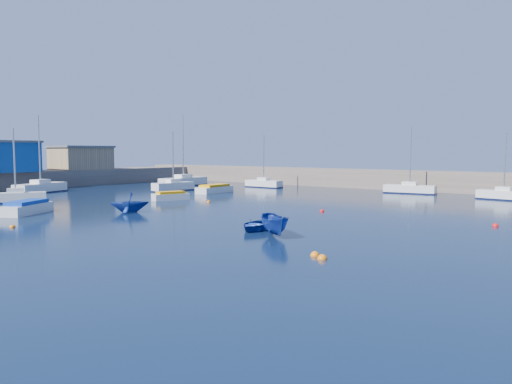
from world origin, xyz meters
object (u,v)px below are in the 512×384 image
Objects in this scene: sailboat_1 at (16,197)px; sailboat_3 at (173,186)px; sailboat_4 at (183,181)px; motorboat_0 at (27,208)px; sailboat_6 at (410,189)px; brick_shed_a at (81,159)px; sailboat_7 at (504,195)px; sailboat_5 at (264,183)px; motorboat_1 at (171,196)px; sailboat_2 at (41,187)px; motorboat_2 at (215,189)px; dinghy_center at (257,225)px; dinghy_right at (275,225)px; dinghy_left at (130,203)px.

sailboat_3 reaches higher than sailboat_1.
sailboat_4 is 35.11m from motorboat_0.
sailboat_6 is (25.91, 15.73, -0.05)m from sailboat_3.
brick_shed_a is 1.11× the size of sailboat_7.
sailboat_4 is 43.79m from sailboat_7.
sailboat_4 is at bearing 112.90° from sailboat_5.
sailboat_1 reaches higher than motorboat_1.
sailboat_3 is at bearing 80.24° from motorboat_0.
sailboat_2 is 20.53m from motorboat_1.
sailboat_6 is at bearing 11.46° from sailboat_4.
sailboat_1 is at bearing -113.30° from motorboat_1.
motorboat_2 is at bearing 118.87° from sailboat_7.
sailboat_7 is 33.64m from dinghy_center.
dinghy_center is (19.91, -10.17, -0.09)m from motorboat_1.
motorboat_1 is 22.36m from dinghy_center.
sailboat_4 reaches higher than sailboat_3.
sailboat_2 is at bearing 119.84° from motorboat_0.
sailboat_6 is 24.35m from motorboat_2.
sailboat_1 is 45.07m from sailboat_6.
dinghy_right is at bearing -141.45° from sailboat_5.
motorboat_0 is 25.20m from motorboat_2.
dinghy_left is at bearing -42.24° from motorboat_1.
sailboat_4 is 2.61× the size of motorboat_1.
sailboat_7 is (48.10, 26.29, -0.09)m from sailboat_2.
sailboat_6 reaches higher than sailboat_7.
sailboat_2 is 20.64m from sailboat_4.
sailboat_7 reaches higher than motorboat_2.
dinghy_center is 1.07× the size of dinghy_left.
dinghy_left is at bearing -26.44° from brick_shed_a.
sailboat_1 is at bearing 170.30° from dinghy_center.
brick_shed_a is 27.40m from motorboat_2.
dinghy_left reaches higher than motorboat_2.
sailboat_4 is at bearing 85.70° from motorboat_0.
sailboat_4 is at bearing 126.64° from sailboat_1.
sailboat_6 is 1.54× the size of motorboat_0.
dinghy_right is (2.35, -1.13, 0.33)m from dinghy_center.
sailboat_7 is 2.25× the size of dinghy_left.
sailboat_3 reaches higher than dinghy_right.
brick_shed_a is at bearing 160.89° from sailboat_1.
brick_shed_a reaches higher than dinghy_center.
motorboat_2 is (17.54, 13.43, -0.15)m from sailboat_2.
sailboat_1 is 0.96× the size of sailboat_3.
dinghy_center is (40.09, -6.38, -0.31)m from sailboat_2.
brick_shed_a reaches higher than motorboat_1.
sailboat_1 is 0.92× the size of sailboat_6.
sailboat_1 is 51.30m from sailboat_7.
brick_shed_a is at bearing 101.57° from sailboat_6.
brick_shed_a is 27.90m from sailboat_1.
dinghy_right reaches higher than motorboat_2.
dinghy_left is at bearing 150.74° from sailboat_7.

